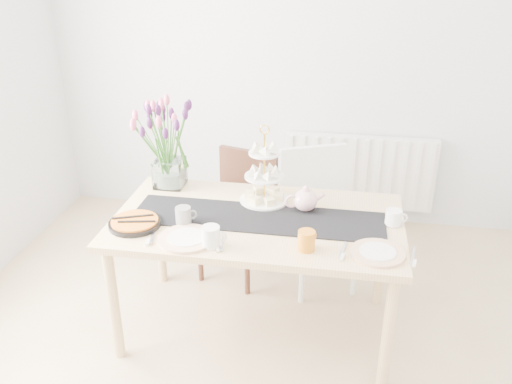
% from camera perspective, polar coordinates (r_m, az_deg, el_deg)
% --- Properties ---
extents(room_shell, '(4.50, 4.50, 4.50)m').
position_cam_1_polar(room_shell, '(2.13, -0.99, 1.34)').
color(room_shell, tan).
rests_on(room_shell, ground).
extents(radiator, '(1.20, 0.08, 0.60)m').
position_cam_1_polar(radiator, '(4.45, 10.74, 2.12)').
color(radiator, white).
rests_on(radiator, room_shell).
extents(dining_table, '(1.60, 0.90, 0.75)m').
position_cam_1_polar(dining_table, '(3.04, 0.17, -4.06)').
color(dining_table, tan).
rests_on(dining_table, ground).
extents(chair_brown, '(0.53, 0.53, 0.87)m').
position_cam_1_polar(chair_brown, '(3.70, -1.59, -1.39)').
color(chair_brown, '#3C1D15').
rests_on(chair_brown, ground).
extents(chair_white, '(0.60, 0.60, 0.93)m').
position_cam_1_polar(chair_white, '(3.62, 6.48, -1.56)').
color(chair_white, white).
rests_on(chair_white, ground).
extents(table_runner, '(1.40, 0.35, 0.01)m').
position_cam_1_polar(table_runner, '(3.01, 0.17, -2.72)').
color(table_runner, black).
rests_on(table_runner, dining_table).
extents(tulip_vase, '(0.64, 0.64, 0.55)m').
position_cam_1_polar(tulip_vase, '(3.31, -9.37, 6.22)').
color(tulip_vase, silver).
rests_on(tulip_vase, dining_table).
extents(cake_stand, '(0.29, 0.29, 0.42)m').
position_cam_1_polar(cake_stand, '(3.14, 0.88, 0.96)').
color(cake_stand, gold).
rests_on(cake_stand, dining_table).
extents(teapot, '(0.27, 0.25, 0.15)m').
position_cam_1_polar(teapot, '(3.07, 5.22, -0.85)').
color(teapot, silver).
rests_on(teapot, dining_table).
extents(cream_jug, '(0.09, 0.09, 0.09)m').
position_cam_1_polar(cream_jug, '(3.02, 14.26, -2.62)').
color(cream_jug, white).
rests_on(cream_jug, dining_table).
extents(tart_tin, '(0.28, 0.28, 0.03)m').
position_cam_1_polar(tart_tin, '(3.00, -12.63, -3.19)').
color(tart_tin, black).
rests_on(tart_tin, dining_table).
extents(mug_grey, '(0.11, 0.11, 0.10)m').
position_cam_1_polar(mug_grey, '(2.95, -7.66, -2.51)').
color(mug_grey, slate).
rests_on(mug_grey, dining_table).
extents(mug_white, '(0.11, 0.11, 0.11)m').
position_cam_1_polar(mug_white, '(2.73, -4.78, -4.71)').
color(mug_white, silver).
rests_on(mug_white, dining_table).
extents(mug_orange, '(0.12, 0.12, 0.10)m').
position_cam_1_polar(mug_orange, '(2.70, 5.33, -5.12)').
color(mug_orange, orange).
rests_on(mug_orange, dining_table).
extents(plate_left, '(0.36, 0.36, 0.02)m').
position_cam_1_polar(plate_left, '(2.82, -7.33, -4.88)').
color(plate_left, white).
rests_on(plate_left, dining_table).
extents(plate_right, '(0.31, 0.31, 0.01)m').
position_cam_1_polar(plate_right, '(2.74, 12.68, -6.26)').
color(plate_right, silver).
rests_on(plate_right, dining_table).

